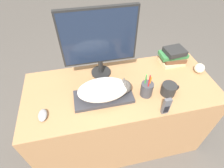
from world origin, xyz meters
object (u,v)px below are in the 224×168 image
pen_cup (147,89)px  phone (166,106)px  baseball (199,68)px  monitor (99,39)px  cat (105,89)px  computer_mouse (43,115)px  keyboard (103,97)px  coffee_mug (169,89)px  book_stack (173,56)px

pen_cup → phone: size_ratio=1.51×
baseball → monitor: bearing=168.8°
monitor → pen_cup: (0.27, -0.28, -0.25)m
cat → computer_mouse: cat is taller
keyboard → monitor: bearing=83.8°
computer_mouse → phone: 0.76m
keyboard → coffee_mug: bearing=-6.9°
cat → baseball: bearing=7.7°
keyboard → monitor: monitor is taller
baseball → phone: (-0.42, -0.30, 0.03)m
pen_cup → coffee_mug: bearing=-8.5°
coffee_mug → phone: phone is taller
phone → keyboard: bearing=150.4°
monitor → baseball: size_ratio=6.77×
cat → monitor: 0.33m
phone → cat: bearing=149.4°
cat → baseball: 0.77m
monitor → coffee_mug: monitor is taller
cat → phone: 0.40m
pen_cup → book_stack: bearing=41.1°
keyboard → phone: 0.41m
keyboard → book_stack: book_stack is taller
coffee_mug → baseball: coffee_mug is taller
pen_cup → phone: bearing=-70.1°
monitor → baseball: 0.81m
monitor → phone: (0.33, -0.45, -0.24)m
coffee_mug → phone: bearing=-122.1°
pen_cup → monitor: bearing=133.2°
pen_cup → keyboard: bearing=173.9°
cat → coffee_mug: bearing=-7.1°
keyboard → computer_mouse: bearing=-170.0°
computer_mouse → pen_cup: bearing=3.2°
monitor → pen_cup: 0.46m
computer_mouse → baseball: bearing=8.4°
phone → baseball: bearing=35.7°
monitor → pen_cup: size_ratio=2.65×
pen_cup → baseball: pen_cup is taller
coffee_mug → baseball: 0.37m
baseball → phone: bearing=-144.3°
monitor → computer_mouse: 0.60m
keyboard → computer_mouse: size_ratio=4.23×
keyboard → pen_cup: 0.30m
cat → computer_mouse: bearing=-170.3°
coffee_mug → book_stack: book_stack is taller
cat → baseball: (0.76, 0.10, -0.05)m
cat → pen_cup: (0.28, -0.03, -0.03)m
pen_cup → baseball: (0.49, 0.13, -0.02)m
coffee_mug → pen_cup: size_ratio=0.66×
cat → computer_mouse: size_ratio=3.79×
keyboard → coffee_mug: size_ratio=3.07×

